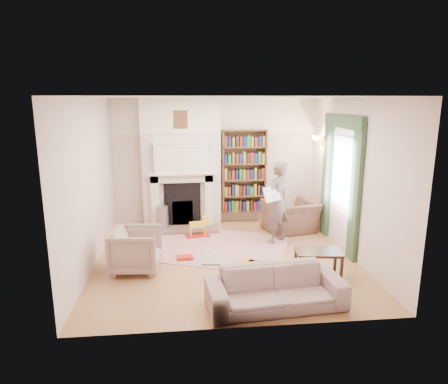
{
  "coord_description": "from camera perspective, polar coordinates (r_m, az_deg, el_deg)",
  "views": [
    {
      "loc": [
        -0.72,
        -6.65,
        2.76
      ],
      "look_at": [
        0.0,
        0.25,
        1.15
      ],
      "focal_mm": 32.0,
      "sensor_mm": 36.0,
      "label": 1
    }
  ],
  "objects": [
    {
      "name": "rocking_horse",
      "position": [
        8.21,
        -3.84,
        -5.01
      ],
      "size": [
        0.52,
        0.29,
        0.43
      ],
      "primitive_type": null,
      "rotation": [
        0.0,
        0.0,
        0.2
      ],
      "color": "yellow",
      "rests_on": "rug"
    },
    {
      "name": "comic_annuals",
      "position": [
        6.96,
        3.33,
        -10.13
      ],
      "size": [
        0.77,
        0.53,
        0.02
      ],
      "color": "red",
      "rests_on": "rug"
    },
    {
      "name": "man_reading",
      "position": [
        7.82,
        7.58,
        -1.45
      ],
      "size": [
        0.71,
        0.67,
        1.63
      ],
      "primitive_type": "imported",
      "rotation": [
        0.0,
        0.0,
        3.81
      ],
      "color": "#5E504B",
      "rests_on": "floor"
    },
    {
      "name": "fireplace",
      "position": [
        8.8,
        -6.09,
        4.02
      ],
      "size": [
        1.7,
        0.58,
        2.8
      ],
      "color": "beige",
      "rests_on": "floor"
    },
    {
      "name": "sofa",
      "position": [
        5.59,
        7.37,
        -13.48
      ],
      "size": [
        1.91,
        0.89,
        0.54
      ],
      "primitive_type": "imported",
      "rotation": [
        0.0,
        0.0,
        0.09
      ],
      "color": "#AC9A8E",
      "rests_on": "floor"
    },
    {
      "name": "wall_right",
      "position": [
        7.41,
        17.81,
        1.86
      ],
      "size": [
        0.0,
        4.5,
        4.5
      ],
      "primitive_type": "plane",
      "rotation": [
        1.57,
        0.0,
        -1.57
      ],
      "color": "beige",
      "rests_on": "floor"
    },
    {
      "name": "wall_sconce",
      "position": [
        8.64,
        12.73,
        7.04
      ],
      "size": [
        0.2,
        0.24,
        0.24
      ],
      "primitive_type": null,
      "color": "gold",
      "rests_on": "wall_right"
    },
    {
      "name": "bookcase",
      "position": [
        9.01,
        2.89,
        2.93
      ],
      "size": [
        1.0,
        0.24,
        1.85
      ],
      "primitive_type": "cube",
      "color": "brown",
      "rests_on": "floor"
    },
    {
      "name": "ceiling",
      "position": [
        6.69,
        0.23,
        13.41
      ],
      "size": [
        4.5,
        4.5,
        0.0
      ],
      "primitive_type": "plane",
      "rotation": [
        3.14,
        0.0,
        0.0
      ],
      "color": "white",
      "rests_on": "wall_back"
    },
    {
      "name": "window",
      "position": [
        7.75,
        16.56,
        2.8
      ],
      "size": [
        0.02,
        0.9,
        1.3
      ],
      "primitive_type": "cube",
      "color": "silver",
      "rests_on": "wall_right"
    },
    {
      "name": "coffee_table",
      "position": [
        6.57,
        13.26,
        -9.99
      ],
      "size": [
        0.75,
        0.53,
        0.45
      ],
      "primitive_type": null,
      "rotation": [
        0.0,
        0.0,
        -0.12
      ],
      "color": "#372113",
      "rests_on": "floor"
    },
    {
      "name": "newspaper",
      "position": [
        7.54,
        6.87,
        -0.27
      ],
      "size": [
        0.4,
        0.35,
        0.28
      ],
      "primitive_type": "cube",
      "rotation": [
        -0.35,
        0.0,
        0.66
      ],
      "color": "white",
      "rests_on": "man_reading"
    },
    {
      "name": "game_box_lid",
      "position": [
        7.18,
        -5.6,
        -9.3
      ],
      "size": [
        0.29,
        0.2,
        0.05
      ],
      "primitive_type": "cube",
      "rotation": [
        0.0,
        0.0,
        0.03
      ],
      "color": "#AE2113",
      "rests_on": "rug"
    },
    {
      "name": "curtain_right",
      "position": [
        8.42,
        14.45,
        1.98
      ],
      "size": [
        0.07,
        0.32,
        2.4
      ],
      "primitive_type": "cube",
      "color": "#2E4730",
      "rests_on": "floor"
    },
    {
      "name": "curtain_left",
      "position": [
        7.16,
        18.28,
        -0.19
      ],
      "size": [
        0.07,
        0.32,
        2.4
      ],
      "primitive_type": "cube",
      "color": "#2E4730",
      "rests_on": "floor"
    },
    {
      "name": "wall_front",
      "position": [
        4.66,
        3.19,
        -3.93
      ],
      "size": [
        4.5,
        0.0,
        4.5
      ],
      "primitive_type": "plane",
      "rotation": [
        -1.57,
        0.0,
        0.0
      ],
      "color": "beige",
      "rests_on": "floor"
    },
    {
      "name": "wall_back",
      "position": [
        9.03,
        -1.32,
        4.41
      ],
      "size": [
        4.5,
        0.0,
        4.5
      ],
      "primitive_type": "plane",
      "rotation": [
        1.57,
        0.0,
        0.0
      ],
      "color": "beige",
      "rests_on": "floor"
    },
    {
      "name": "wall_left",
      "position": [
        6.96,
        -18.54,
        1.11
      ],
      "size": [
        0.0,
        4.5,
        4.5
      ],
      "primitive_type": "plane",
      "rotation": [
        1.57,
        0.0,
        1.57
      ],
      "color": "beige",
      "rests_on": "floor"
    },
    {
      "name": "paraffin_heater",
      "position": [
        8.66,
        -8.72,
        -3.77
      ],
      "size": [
        0.26,
        0.26,
        0.55
      ],
      "primitive_type": "cylinder",
      "rotation": [
        0.0,
        0.0,
        -0.09
      ],
      "color": "#95979C",
      "rests_on": "floor"
    },
    {
      "name": "armchair_left",
      "position": [
        6.76,
        -12.46,
        -8.08
      ],
      "size": [
        0.84,
        0.82,
        0.71
      ],
      "primitive_type": "imported",
      "rotation": [
        0.0,
        0.0,
        1.49
      ],
      "color": "#A49C87",
      "rests_on": "floor"
    },
    {
      "name": "rug",
      "position": [
        7.73,
        -1.16,
        -7.8
      ],
      "size": [
        3.14,
        2.78,
        0.01
      ],
      "primitive_type": "cube",
      "rotation": [
        0.0,
        0.0,
        -0.35
      ],
      "color": "#C2A793",
      "rests_on": "floor"
    },
    {
      "name": "pelmet",
      "position": [
        7.63,
        16.7,
        9.68
      ],
      "size": [
        0.09,
        1.7,
        0.24
      ],
      "primitive_type": "cube",
      "color": "#2E4730",
      "rests_on": "wall_right"
    },
    {
      "name": "floor",
      "position": [
        7.23,
        0.21,
        -9.36
      ],
      "size": [
        4.5,
        4.5,
        0.0
      ],
      "primitive_type": "plane",
      "color": "#975F3C",
      "rests_on": "ground"
    },
    {
      "name": "armchair_reading",
      "position": [
        8.62,
        9.48,
        -3.46
      ],
      "size": [
        1.22,
        1.12,
        0.67
      ],
      "primitive_type": "imported",
      "rotation": [
        0.0,
        0.0,
        3.39
      ],
      "color": "#4F302A",
      "rests_on": "floor"
    },
    {
      "name": "board_game",
      "position": [
        7.04,
        -1.64,
        -9.78
      ],
      "size": [
        0.4,
        0.4,
        0.03
      ],
      "primitive_type": "cube",
      "rotation": [
        0.0,
        0.0,
        -0.1
      ],
      "color": "#E7C651",
      "rests_on": "rug"
    }
  ]
}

